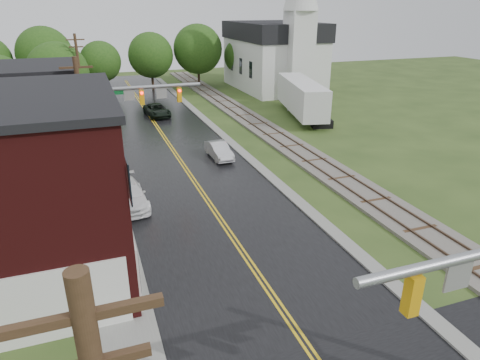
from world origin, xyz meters
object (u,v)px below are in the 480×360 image
utility_pole_b (85,131)px  tree_left_e (60,74)px  pickup_white (128,195)px  utility_pole_c (80,77)px  church (277,49)px  semi_trailer (302,96)px  suv_dark (157,110)px  traffic_signal_far (132,105)px  sedan_silver (219,151)px

utility_pole_b → tree_left_e: utility_pole_b is taller
pickup_white → utility_pole_c: bearing=91.2°
church → utility_pole_c: church is taller
tree_left_e → semi_trailer: tree_left_e is taller
church → suv_dark: church is taller
church → pickup_white: (-24.80, -32.87, -5.12)m
semi_trailer → traffic_signal_far: bearing=-151.1°
sedan_silver → semi_trailer: size_ratio=0.30×
sedan_silver → pickup_white: (-7.95, -6.65, 0.07)m
utility_pole_c → suv_dark: bearing=-3.9°
suv_dark → sedan_silver: bearing=-87.0°
suv_dark → sedan_silver: suv_dark is taller
suv_dark → pickup_white: size_ratio=0.99×
utility_pole_c → pickup_white: utility_pole_c is taller
church → utility_pole_c: 28.54m
traffic_signal_far → sedan_silver: size_ratio=1.87×
sedan_silver → suv_dark: bearing=96.4°
suv_dark → sedan_silver: size_ratio=1.24×
utility_pole_c → suv_dark: 8.62m
utility_pole_b → suv_dark: size_ratio=1.85×
utility_pole_b → semi_trailer: bearing=34.7°
suv_dark → sedan_silver: (2.35, -15.96, -0.03)m
semi_trailer → tree_left_e: bearing=161.6°
semi_trailer → church: bearing=75.5°
traffic_signal_far → pickup_white: 7.59m
utility_pole_c → suv_dark: (7.60, -0.52, -4.04)m
church → tree_left_e: (-28.85, -7.84, -1.02)m
church → semi_trailer: size_ratio=1.54×
church → sedan_silver: (-16.85, -26.22, -5.19)m
traffic_signal_far → utility_pole_c: bearing=101.1°
church → traffic_signal_far: (-23.47, -26.74, -0.86)m
tree_left_e → semi_trailer: 26.14m
utility_pole_b → utility_pole_c: size_ratio=1.00×
church → pickup_white: bearing=-127.0°
tree_left_e → pickup_white: 25.69m
utility_pole_b → utility_pole_c: (0.00, 22.00, 0.00)m
utility_pole_b → sedan_silver: size_ratio=2.29×
traffic_signal_far → tree_left_e: bearing=105.9°
tree_left_e → utility_pole_c: bearing=-42.8°
church → sedan_silver: bearing=-122.7°
tree_left_e → sedan_silver: size_ratio=2.08×
pickup_white → semi_trailer: 26.68m
traffic_signal_far → semi_trailer: 22.23m
sedan_silver → pickup_white: 10.36m
traffic_signal_far → utility_pole_b: utility_pole_b is taller
traffic_signal_far → pickup_white: traffic_signal_far is taller
traffic_signal_far → suv_dark: bearing=75.5°
sedan_silver → semi_trailer: 16.36m
traffic_signal_far → utility_pole_b: bearing=-123.7°
utility_pole_c → traffic_signal_far: bearing=-78.9°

